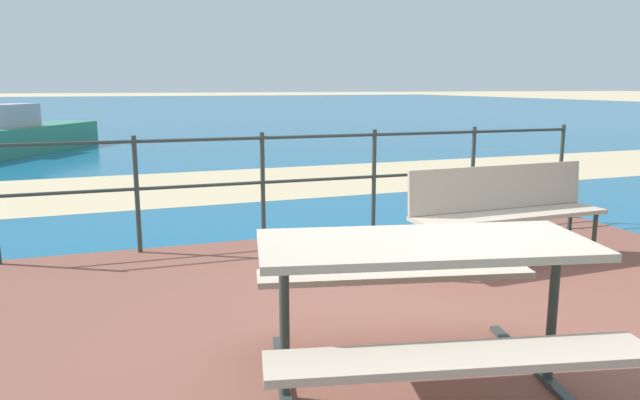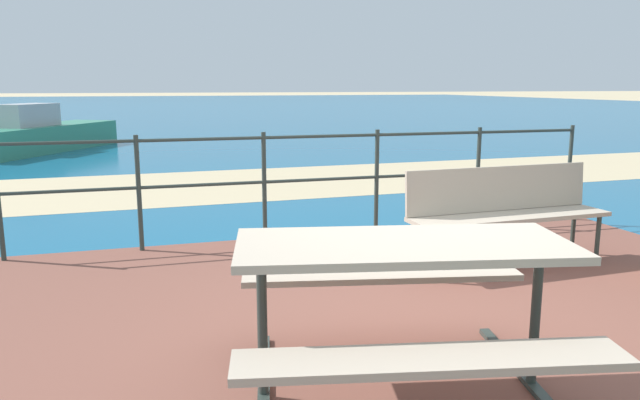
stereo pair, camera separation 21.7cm
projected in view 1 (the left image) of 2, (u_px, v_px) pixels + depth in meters
ground_plane at (443, 337)px, 3.86m from camera, size 240.00×240.00×0.00m
patio_paving at (443, 333)px, 3.85m from camera, size 6.40×5.20×0.06m
sea_water at (145, 108)px, 41.08m from camera, size 90.00×90.00×0.01m
beach_strip at (244, 184)px, 9.79m from camera, size 54.07×4.74×0.01m
picnic_table at (423, 280)px, 2.95m from camera, size 1.86×1.67×0.79m
park_bench at (505, 204)px, 5.19m from camera, size 1.80×0.49×0.84m
railing_fence at (320, 172)px, 6.02m from camera, size 5.94×0.04×1.08m
boat_near at (21, 136)px, 14.15m from camera, size 3.36×4.98×1.15m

